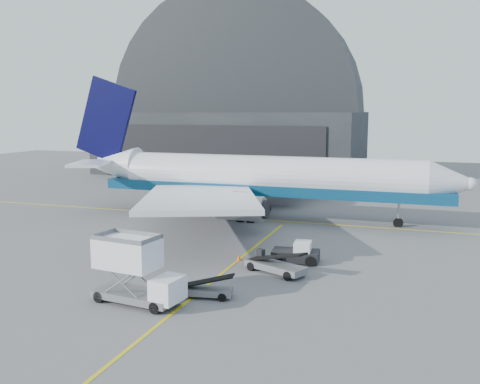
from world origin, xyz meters
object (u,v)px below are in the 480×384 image
at_px(airliner, 254,177).
at_px(pushback_tug, 297,254).
at_px(catering_truck, 135,271).
at_px(belt_loader_b, 275,265).
at_px(belt_loader_a, 202,290).

relative_size(airliner, pushback_tug, 11.90).
height_order(catering_truck, belt_loader_b, catering_truck).
relative_size(catering_truck, belt_loader_a, 1.46).
bearing_deg(airliner, pushback_tug, -61.62).
xyz_separation_m(catering_truck, belt_loader_b, (6.89, 9.17, -1.51)).
distance_m(pushback_tug, belt_loader_b, 3.65).
xyz_separation_m(airliner, pushback_tug, (8.95, -16.57, -4.02)).
distance_m(catering_truck, belt_loader_b, 11.57).
xyz_separation_m(pushback_tug, belt_loader_b, (-0.92, -3.54, -0.04)).
relative_size(airliner, catering_truck, 7.48).
bearing_deg(catering_truck, pushback_tug, 65.98).
height_order(catering_truck, pushback_tug, catering_truck).
relative_size(pushback_tug, belt_loader_b, 0.76).
distance_m(airliner, belt_loader_b, 22.03).
height_order(airliner, belt_loader_a, airliner).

